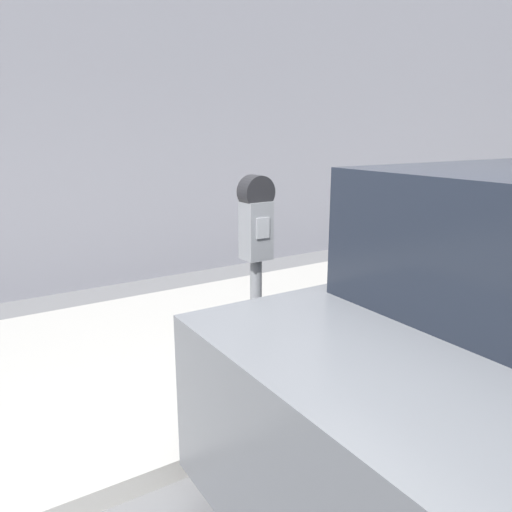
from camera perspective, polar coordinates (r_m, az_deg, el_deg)
name	(u,v)px	position (r m, az deg, el deg)	size (l,w,h in m)	color
sidewalk	(148,359)	(4.21, -12.28, -11.40)	(24.00, 2.80, 0.13)	#9E9B96
parking_meter	(256,251)	(3.03, 0.00, 0.54)	(0.20, 0.15, 1.48)	slate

